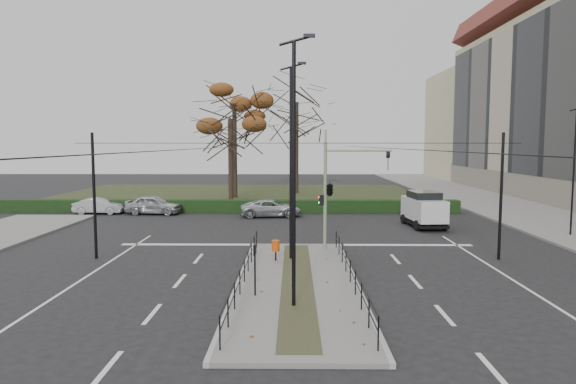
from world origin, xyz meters
The scene contains 20 objects.
ground centered at (0.00, 0.00, 0.00)m, with size 140.00×140.00×0.00m, color black.
median_island centered at (0.00, -2.50, 0.07)m, with size 4.40×15.00×0.14m, color slate.
sidewalk_east centered at (18.00, 22.00, 0.07)m, with size 8.00×90.00×0.14m, color slate.
park centered at (-6.00, 32.00, 0.05)m, with size 38.00×26.00×0.10m, color black.
hedge centered at (-6.00, 18.60, 0.50)m, with size 38.00×1.00×1.00m, color black.
median_railing centered at (0.00, -2.60, 0.98)m, with size 4.14×13.24×0.92m.
catenary centered at (0.00, 1.62, 3.42)m, with size 20.00×34.00×6.00m.
traffic_light centered at (1.76, 3.68, 3.29)m, with size 3.74×2.06×5.41m.
litter_bin centered at (-0.96, 1.06, 0.81)m, with size 0.36×0.36×0.93m.
info_panel centered at (-1.50, -4.38, 1.59)m, with size 0.10×0.48×1.84m.
streetlamp_median_near centered at (-0.12, -5.53, 4.60)m, with size 0.73×0.15×8.78m.
streetlamp_median_far centered at (-0.25, 1.44, 4.71)m, with size 0.75×0.15×9.00m.
streetlamp_sidewalk centered at (16.18, 7.94, 3.96)m, with size 0.63×0.13×7.51m.
parked_car_first centered at (-11.06, 17.41, 0.73)m, with size 1.73×4.30×1.46m, color #A9ABB1.
parked_car_second centered at (-15.38, 17.48, 0.62)m, with size 1.31×3.75×1.23m, color #A9ABB1.
parked_car_fourth centered at (-1.84, 16.17, 0.63)m, with size 2.10×4.55×1.27m, color #A9ABB1.
white_van centered at (8.42, 11.52, 1.23)m, with size 2.31×4.51×2.35m.
rust_tree centered at (-6.00, 28.93, 9.38)m, with size 8.27×8.27×12.22m.
bare_tree_center centered at (0.15, 33.86, 9.22)m, with size 8.29×8.29×13.07m.
bare_tree_near centered at (-5.71, 23.13, 7.08)m, with size 6.74×6.74×10.00m.
Camera 1 is at (-0.14, -22.05, 5.48)m, focal length 32.00 mm.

